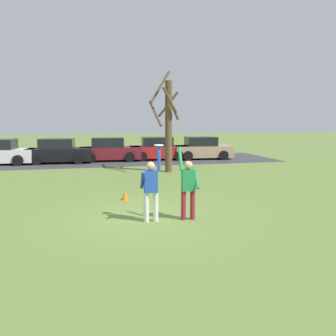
# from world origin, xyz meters

# --- Properties ---
(ground_plane) EXTENTS (120.00, 120.00, 0.00)m
(ground_plane) POSITION_xyz_m (0.00, 0.00, 0.00)
(ground_plane) COLOR olive
(person_catcher) EXTENTS (0.55, 0.49, 2.08)m
(person_catcher) POSITION_xyz_m (0.01, -0.39, 0.98)
(person_catcher) COLOR silver
(person_catcher) RESTS_ON ground_plane
(person_defender) EXTENTS (0.56, 0.49, 2.04)m
(person_defender) POSITION_xyz_m (1.05, -0.44, 0.98)
(person_defender) COLOR maroon
(person_defender) RESTS_ON ground_plane
(frisbee_disc) EXTENTS (0.25, 0.25, 0.02)m
(frisbee_disc) POSITION_xyz_m (0.23, -0.40, 2.09)
(frisbee_disc) COLOR white
(frisbee_disc) RESTS_ON person_catcher
(parked_car_black) EXTENTS (4.23, 2.28, 1.59)m
(parked_car_black) POSITION_xyz_m (-3.44, 13.67, 0.73)
(parked_car_black) COLOR black
(parked_car_black) RESTS_ON ground_plane
(parked_car_maroon) EXTENTS (4.23, 2.28, 1.59)m
(parked_car_maroon) POSITION_xyz_m (-0.16, 14.05, 0.73)
(parked_car_maroon) COLOR maroon
(parked_car_maroon) RESTS_ON ground_plane
(parked_car_red) EXTENTS (4.23, 2.28, 1.59)m
(parked_car_red) POSITION_xyz_m (3.23, 14.03, 0.73)
(parked_car_red) COLOR red
(parked_car_red) RESTS_ON ground_plane
(parked_car_tan) EXTENTS (4.23, 2.28, 1.59)m
(parked_car_tan) POSITION_xyz_m (6.36, 13.69, 0.73)
(parked_car_tan) COLOR tan
(parked_car_tan) RESTS_ON ground_plane
(parking_strip) EXTENTS (26.52, 6.40, 0.01)m
(parking_strip) POSITION_xyz_m (-1.91, 14.00, 0.00)
(parking_strip) COLOR #38383D
(parking_strip) RESTS_ON ground_plane
(bare_tree_tall) EXTENTS (1.64, 1.91, 5.43)m
(bare_tree_tall) POSITION_xyz_m (2.55, 8.31, 2.63)
(bare_tree_tall) COLOR brown
(bare_tree_tall) RESTS_ON ground_plane
(field_cone_orange) EXTENTS (0.26, 0.26, 0.32)m
(field_cone_orange) POSITION_xyz_m (-0.41, 2.28, 0.16)
(field_cone_orange) COLOR orange
(field_cone_orange) RESTS_ON ground_plane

